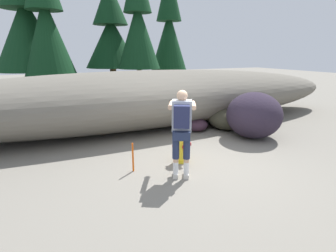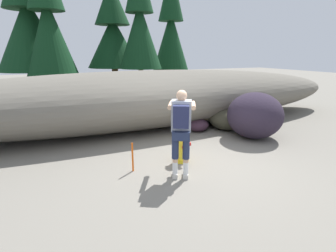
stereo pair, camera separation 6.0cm
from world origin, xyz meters
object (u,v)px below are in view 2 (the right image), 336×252
(boulder_large, at_px, (228,119))
(boulder_small, at_px, (197,125))
(utility_worker, at_px, (181,124))
(survey_stake, at_px, (133,157))
(boulder_outlier, at_px, (244,120))
(boulder_mid, at_px, (255,115))
(fire_hydrant, at_px, (182,147))

(boulder_large, height_order, boulder_small, boulder_large)
(boulder_large, bearing_deg, utility_worker, -141.09)
(survey_stake, bearing_deg, boulder_outlier, 22.56)
(boulder_small, bearing_deg, boulder_mid, -47.15)
(boulder_mid, distance_m, boulder_outlier, 1.32)
(utility_worker, relative_size, boulder_mid, 1.10)
(fire_hydrant, relative_size, boulder_mid, 0.49)
(boulder_mid, height_order, survey_stake, boulder_mid)
(fire_hydrant, bearing_deg, survey_stake, -178.40)
(boulder_large, xyz_separation_m, boulder_outlier, (0.76, 0.13, -0.15))
(fire_hydrant, height_order, boulder_mid, boulder_mid)
(boulder_large, distance_m, boulder_mid, 1.02)
(fire_hydrant, bearing_deg, boulder_mid, 14.30)
(boulder_mid, height_order, boulder_small, boulder_mid)
(fire_hydrant, bearing_deg, utility_worker, -118.79)
(utility_worker, xyz_separation_m, boulder_large, (2.74, 2.21, -0.70))
(utility_worker, height_order, survey_stake, utility_worker)
(fire_hydrant, xyz_separation_m, boulder_mid, (2.59, 0.66, 0.30))
(utility_worker, height_order, boulder_mid, utility_worker)
(utility_worker, xyz_separation_m, boulder_mid, (2.91, 1.25, -0.41))
(boulder_mid, relative_size, boulder_outlier, 2.21)
(fire_hydrant, xyz_separation_m, boulder_large, (2.42, 1.62, 0.01))
(utility_worker, height_order, boulder_outlier, utility_worker)
(utility_worker, relative_size, boulder_large, 1.38)
(fire_hydrant, distance_m, boulder_large, 2.91)
(boulder_small, xyz_separation_m, survey_stake, (-2.59, -1.89, 0.11))
(fire_hydrant, bearing_deg, boulder_small, 51.40)
(fire_hydrant, distance_m, boulder_mid, 2.69)
(boulder_small, distance_m, boulder_outlier, 1.70)
(fire_hydrant, height_order, boulder_small, fire_hydrant)
(fire_hydrant, distance_m, boulder_outlier, 3.63)
(fire_hydrant, height_order, boulder_large, fire_hydrant)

